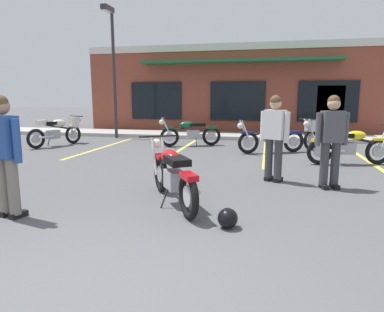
% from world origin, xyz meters
% --- Properties ---
extents(ground_plane, '(80.00, 80.00, 0.00)m').
position_xyz_m(ground_plane, '(0.00, 3.75, 0.00)').
color(ground_plane, '#515154').
extents(sidewalk_kerb, '(22.00, 1.80, 0.14)m').
position_xyz_m(sidewalk_kerb, '(0.00, 11.61, 0.07)').
color(sidewalk_kerb, '#A8A59E').
rests_on(sidewalk_kerb, ground_plane).
extents(brick_storefront_building, '(14.09, 6.36, 3.93)m').
position_xyz_m(brick_storefront_building, '(0.00, 15.82, 1.97)').
color(brick_storefront_building, brown).
rests_on(brick_storefront_building, ground_plane).
extents(painted_stall_lines, '(7.96, 4.80, 0.01)m').
position_xyz_m(painted_stall_lines, '(-0.00, 8.01, 0.00)').
color(painted_stall_lines, '#DBCC4C').
rests_on(painted_stall_lines, ground_plane).
extents(motorcycle_foreground_classic, '(1.37, 1.85, 0.98)m').
position_xyz_m(motorcycle_foreground_classic, '(-0.07, 2.75, 0.46)').
color(motorcycle_foreground_classic, black).
rests_on(motorcycle_foreground_classic, ground_plane).
extents(motorcycle_red_sportbike, '(1.66, 1.64, 0.98)m').
position_xyz_m(motorcycle_red_sportbike, '(3.11, 9.35, 0.53)').
color(motorcycle_red_sportbike, black).
rests_on(motorcycle_red_sportbike, ground_plane).
extents(motorcycle_black_cruiser, '(1.98, 1.14, 0.98)m').
position_xyz_m(motorcycle_black_cruiser, '(1.45, 8.04, 0.46)').
color(motorcycle_black_cruiser, black).
rests_on(motorcycle_black_cruiser, ground_plane).
extents(motorcycle_silver_naked, '(2.08, 0.86, 0.98)m').
position_xyz_m(motorcycle_silver_naked, '(3.33, 6.67, 0.46)').
color(motorcycle_silver_naked, black).
rests_on(motorcycle_silver_naked, ground_plane).
extents(motorcycle_blue_standard, '(1.02, 2.02, 0.98)m').
position_xyz_m(motorcycle_blue_standard, '(-5.58, 8.02, 0.53)').
color(motorcycle_blue_standard, black).
rests_on(motorcycle_blue_standard, ground_plane).
extents(motorcycle_green_cafe_racer, '(1.97, 1.15, 0.98)m').
position_xyz_m(motorcycle_green_cafe_racer, '(-1.19, 8.90, 0.46)').
color(motorcycle_green_cafe_racer, black).
rests_on(motorcycle_green_cafe_racer, ground_plane).
extents(person_in_black_shirt, '(0.60, 0.35, 1.68)m').
position_xyz_m(person_in_black_shirt, '(2.46, 4.22, 0.95)').
color(person_in_black_shirt, black).
rests_on(person_in_black_shirt, ground_plane).
extents(person_in_shorts_foreground, '(0.61, 0.34, 1.68)m').
position_xyz_m(person_in_shorts_foreground, '(-2.08, 1.65, 0.95)').
color(person_in_shorts_foreground, black).
rests_on(person_in_shorts_foreground, ground_plane).
extents(person_by_back_row, '(0.58, 0.40, 1.68)m').
position_xyz_m(person_by_back_row, '(1.47, 4.50, 0.95)').
color(person_by_back_row, black).
rests_on(person_by_back_row, ground_plane).
extents(helmet_on_pavement, '(0.26, 0.26, 0.26)m').
position_xyz_m(helmet_on_pavement, '(0.89, 1.92, 0.13)').
color(helmet_on_pavement, black).
rests_on(helmet_on_pavement, ground_plane).
extents(parking_lot_lamp_post, '(0.24, 0.76, 4.95)m').
position_xyz_m(parking_lot_lamp_post, '(-4.62, 10.40, 3.21)').
color(parking_lot_lamp_post, '#2D2D33').
rests_on(parking_lot_lamp_post, ground_plane).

